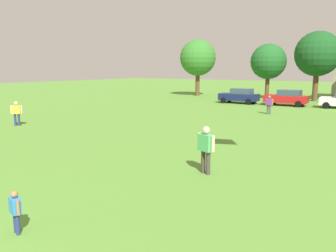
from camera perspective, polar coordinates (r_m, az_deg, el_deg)
name	(u,v)px	position (r m, az deg, el deg)	size (l,w,h in m)	color
ground_plane	(284,111)	(32.19, 19.31, 2.36)	(160.00, 160.00, 0.00)	#568C33
child_kite_flyer	(15,208)	(8.76, -24.66, -12.70)	(0.49, 0.28, 1.06)	navy
adult_bystander	(206,146)	(12.29, 6.51, -3.40)	(0.80, 0.51, 1.78)	#3F3833
bystander_near_trees	(269,103)	(29.71, 16.92, 3.76)	(0.73, 0.44, 1.61)	#4C4C51
bystander_midfield	(16,111)	(24.90, -24.51, 2.30)	(0.65, 0.57, 1.67)	navy
parked_car_navy_0	(239,96)	(38.42, 12.14, 5.09)	(4.30, 2.02, 1.68)	#141E4C
parked_car_red_1	(287,98)	(37.27, 19.65, 4.60)	(4.30, 2.02, 1.68)	red
tree_far_left	(198,58)	(48.51, 5.14, 11.53)	(5.10, 5.10, 7.95)	brown
tree_left	(268,62)	(45.35, 16.80, 10.49)	(4.51, 4.51, 7.02)	brown
tree_center_left	(318,54)	(43.95, 24.25, 11.17)	(5.29, 5.29, 8.24)	brown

